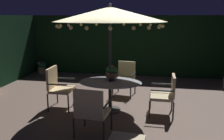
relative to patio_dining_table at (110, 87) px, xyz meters
The scene contains 10 objects.
ground_plane 0.63m from the patio_dining_table, 52.04° to the left, with size 8.61×7.93×0.02m, color brown.
hedge_backdrop_rear 3.93m from the patio_dining_table, 89.20° to the left, with size 8.61×0.30×2.36m, color black.
patio_dining_table is the anchor object (origin of this frame).
patio_umbrella 1.74m from the patio_dining_table, 88.81° to the right, with size 2.61×2.61×2.60m.
centerpiece_planter 0.37m from the patio_dining_table, 78.81° to the left, with size 0.29×0.29×0.39m.
patio_chair_north 1.35m from the patio_dining_table, 81.32° to the left, with size 0.65×0.65×0.99m.
patio_chair_northeast 1.35m from the patio_dining_table, behind, with size 0.58×0.67×1.06m.
patio_chair_east 1.35m from the patio_dining_table, 94.76° to the right, with size 0.68×0.62×1.00m.
patio_chair_southeast 1.35m from the patio_dining_table, ahead, with size 0.58×0.60×0.98m.
potted_plant_back_center 4.92m from the patio_dining_table, 136.31° to the left, with size 0.36×0.36×0.51m.
Camera 1 is at (0.99, -5.48, 2.30)m, focal length 37.53 mm.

